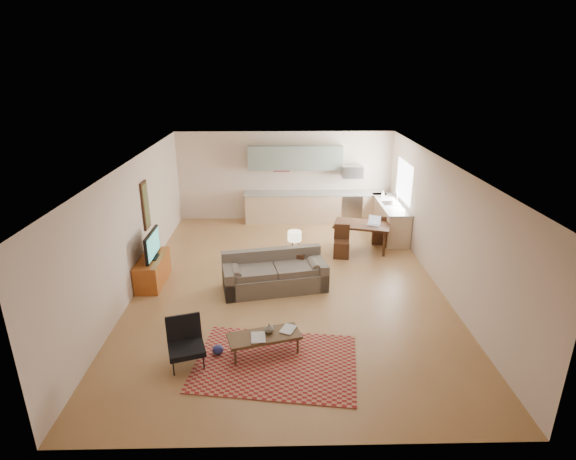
{
  "coord_description": "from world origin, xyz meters",
  "views": [
    {
      "loc": [
        -0.2,
        -8.88,
        4.54
      ],
      "look_at": [
        0.0,
        0.3,
        1.15
      ],
      "focal_mm": 28.0,
      "sensor_mm": 36.0,
      "label": 1
    }
  ],
  "objects_px": {
    "armchair": "(186,344)",
    "tv_credenza": "(153,270)",
    "sofa": "(275,272)",
    "console_table": "(294,264)",
    "dining_table": "(361,237)",
    "coffee_table": "(265,344)"
  },
  "relations": [
    {
      "from": "armchair",
      "to": "tv_credenza",
      "type": "xyz_separation_m",
      "value": [
        -1.29,
        2.92,
        -0.07
      ]
    },
    {
      "from": "sofa",
      "to": "console_table",
      "type": "distance_m",
      "value": 0.71
    },
    {
      "from": "tv_credenza",
      "to": "console_table",
      "type": "xyz_separation_m",
      "value": [
        3.13,
        0.2,
        0.01
      ]
    },
    {
      "from": "dining_table",
      "to": "console_table",
      "type": "bearing_deg",
      "value": -121.99
    },
    {
      "from": "tv_credenza",
      "to": "coffee_table",
      "type": "bearing_deg",
      "value": -46.49
    },
    {
      "from": "dining_table",
      "to": "tv_credenza",
      "type": "bearing_deg",
      "value": -143.62
    },
    {
      "from": "dining_table",
      "to": "armchair",
      "type": "bearing_deg",
      "value": -111.16
    },
    {
      "from": "armchair",
      "to": "coffee_table",
      "type": "bearing_deg",
      "value": -5.32
    },
    {
      "from": "armchair",
      "to": "console_table",
      "type": "relative_size",
      "value": 1.19
    },
    {
      "from": "dining_table",
      "to": "sofa",
      "type": "bearing_deg",
      "value": -119.8
    },
    {
      "from": "sofa",
      "to": "coffee_table",
      "type": "relative_size",
      "value": 1.89
    },
    {
      "from": "sofa",
      "to": "console_table",
      "type": "height_order",
      "value": "sofa"
    },
    {
      "from": "sofa",
      "to": "coffee_table",
      "type": "height_order",
      "value": "sofa"
    },
    {
      "from": "sofa",
      "to": "armchair",
      "type": "bearing_deg",
      "value": -129.59
    },
    {
      "from": "sofa",
      "to": "tv_credenza",
      "type": "xyz_separation_m",
      "value": [
        -2.69,
        0.35,
        -0.1
      ]
    },
    {
      "from": "console_table",
      "to": "dining_table",
      "type": "relative_size",
      "value": 0.45
    },
    {
      "from": "armchair",
      "to": "console_table",
      "type": "bearing_deg",
      "value": 42.52
    },
    {
      "from": "coffee_table",
      "to": "armchair",
      "type": "relative_size",
      "value": 1.62
    },
    {
      "from": "coffee_table",
      "to": "armchair",
      "type": "height_order",
      "value": "armchair"
    },
    {
      "from": "sofa",
      "to": "tv_credenza",
      "type": "bearing_deg",
      "value": 161.42
    },
    {
      "from": "console_table",
      "to": "dining_table",
      "type": "bearing_deg",
      "value": 62.39
    },
    {
      "from": "coffee_table",
      "to": "console_table",
      "type": "xyz_separation_m",
      "value": [
        0.6,
        2.86,
        0.13
      ]
    }
  ]
}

